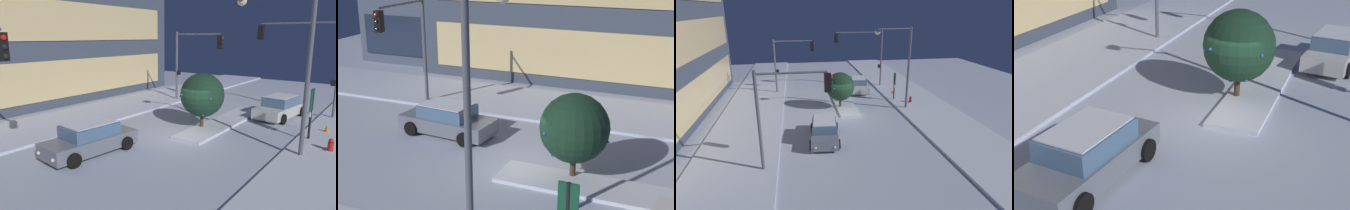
{
  "view_description": "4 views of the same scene",
  "coord_description": "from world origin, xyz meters",
  "views": [
    {
      "loc": [
        -13.43,
        -9.04,
        5.4
      ],
      "look_at": [
        0.02,
        0.9,
        1.69
      ],
      "focal_mm": 33.28,
      "sensor_mm": 36.0,
      "label": 1
    },
    {
      "loc": [
        6.24,
        -16.25,
        8.35
      ],
      "look_at": [
        -0.97,
        0.74,
        2.29
      ],
      "focal_mm": 51.85,
      "sensor_mm": 36.0,
      "label": 2
    },
    {
      "loc": [
        -22.85,
        3.87,
        8.83
      ],
      "look_at": [
        -1.91,
        0.28,
        1.62
      ],
      "focal_mm": 30.65,
      "sensor_mm": 36.0,
      "label": 3
    },
    {
      "loc": [
        -13.19,
        -4.07,
        6.78
      ],
      "look_at": [
        -2.07,
        0.44,
        1.39
      ],
      "focal_mm": 49.21,
      "sensor_mm": 36.0,
      "label": 4
    }
  ],
  "objects": [
    {
      "name": "ground",
      "position": [
        0.0,
        0.0,
        0.0
      ],
      "size": [
        52.0,
        52.0,
        0.0
      ],
      "primitive_type": "plane",
      "color": "silver"
    },
    {
      "name": "curb_strip_far",
      "position": [
        0.0,
        7.77,
        0.07
      ],
      "size": [
        52.0,
        5.2,
        0.14
      ],
      "primitive_type": "cube",
      "color": "silver",
      "rests_on": "ground"
    },
    {
      "name": "median_strip",
      "position": [
        3.93,
        -0.59,
        0.07
      ],
      "size": [
        9.0,
        1.8,
        0.14
      ],
      "primitive_type": "cube",
      "color": "silver",
      "rests_on": "ground"
    },
    {
      "name": "car_far",
      "position": [
        -4.48,
        2.1,
        0.71
      ],
      "size": [
        4.61,
        2.32,
        1.49
      ],
      "rotation": [
        0.0,
        0.0,
        3.05
      ],
      "color": "slate",
      "rests_on": "ground"
    },
    {
      "name": "traffic_light_corner_far_left",
      "position": [
        -8.0,
        4.33,
        4.07
      ],
      "size": [
        0.32,
        4.14,
        5.83
      ],
      "rotation": [
        0.0,
        0.0,
        -1.57
      ],
      "color": "#565960",
      "rests_on": "ground"
    },
    {
      "name": "street_lamp_arched",
      "position": [
        0.72,
        -5.03,
        4.84
      ],
      "size": [
        0.71,
        3.35,
        7.34
      ],
      "rotation": [
        0.0,
        0.0,
        1.68
      ],
      "color": "#565960",
      "rests_on": "ground"
    },
    {
      "name": "decorated_tree_median",
      "position": [
        2.09,
        -0.05,
        2.04
      ],
      "size": [
        2.6,
        2.59,
        3.33
      ],
      "color": "#473323",
      "rests_on": "ground"
    }
  ]
}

